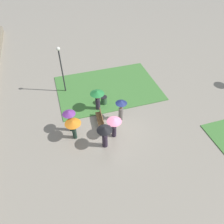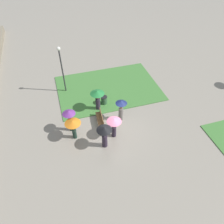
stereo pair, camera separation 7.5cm
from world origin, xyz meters
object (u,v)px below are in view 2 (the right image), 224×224
(crowd_person_green, at_px, (97,96))
(crowd_person_purple, at_px, (69,116))
(crowd_person_orange, at_px, (73,125))
(crowd_person_pink, at_px, (114,123))
(crowd_person_black, at_px, (104,133))
(park_bench, at_px, (101,120))
(trash_bin, at_px, (104,100))
(lamp_post, at_px, (61,64))
(crowd_person_navy, at_px, (121,107))

(crowd_person_green, relative_size, crowd_person_purple, 0.99)
(crowd_person_purple, xyz_separation_m, crowd_person_orange, (0.85, 0.12, -0.12))
(crowd_person_pink, bearing_deg, crowd_person_black, 103.29)
(crowd_person_pink, xyz_separation_m, crowd_person_orange, (-0.70, -2.86, 0.01))
(park_bench, relative_size, crowd_person_orange, 1.14)
(park_bench, bearing_deg, trash_bin, 163.54)
(trash_bin, relative_size, crowd_person_green, 0.40)
(lamp_post, bearing_deg, park_bench, 21.79)
(park_bench, bearing_deg, crowd_person_purple, -86.67)
(crowd_person_purple, height_order, crowd_person_orange, crowd_person_purple)
(crowd_person_green, height_order, crowd_person_black, crowd_person_black)
(crowd_person_green, bearing_deg, trash_bin, 52.78)
(lamp_post, relative_size, crowd_person_pink, 2.48)
(lamp_post, bearing_deg, crowd_person_purple, -3.13)
(crowd_person_purple, bearing_deg, crowd_person_green, 93.65)
(crowd_person_navy, relative_size, crowd_person_black, 1.00)
(crowd_person_navy, height_order, crowd_person_orange, crowd_person_navy)
(crowd_person_pink, bearing_deg, crowd_person_navy, -59.08)
(lamp_post, bearing_deg, crowd_person_navy, 36.42)
(park_bench, bearing_deg, lamp_post, -153.32)
(crowd_person_black, bearing_deg, crowd_person_navy, 166.77)
(crowd_person_orange, bearing_deg, crowd_person_green, -68.30)
(park_bench, relative_size, crowd_person_black, 1.02)
(crowd_person_navy, bearing_deg, trash_bin, 47.81)
(lamp_post, relative_size, trash_bin, 5.75)
(park_bench, distance_m, trash_bin, 2.51)
(park_bench, height_order, lamp_post, lamp_post)
(crowd_person_purple, relative_size, crowd_person_orange, 1.13)
(crowd_person_navy, relative_size, crowd_person_pink, 1.09)
(park_bench, height_order, crowd_person_pink, crowd_person_pink)
(crowd_person_black, bearing_deg, crowd_person_purple, -109.70)
(crowd_person_green, relative_size, crowd_person_orange, 1.12)
(trash_bin, distance_m, crowd_person_black, 4.80)
(trash_bin, relative_size, crowd_person_black, 0.40)
(lamp_post, bearing_deg, crowd_person_orange, -1.50)
(crowd_person_green, distance_m, crowd_person_orange, 3.58)
(park_bench, height_order, crowd_person_orange, crowd_person_orange)
(crowd_person_purple, xyz_separation_m, crowd_person_navy, (-0.00, 4.05, -0.20))
(crowd_person_purple, distance_m, crowd_person_pink, 3.36)
(crowd_person_green, distance_m, crowd_person_black, 4.05)
(lamp_post, xyz_separation_m, crowd_person_navy, (5.11, 3.77, -1.59))
(trash_bin, bearing_deg, park_bench, -21.35)
(lamp_post, bearing_deg, crowd_person_black, 13.64)
(crowd_person_purple, height_order, crowd_person_black, crowd_person_purple)
(crowd_person_black, relative_size, crowd_person_pink, 1.09)
(crowd_person_orange, bearing_deg, park_bench, -95.51)
(trash_bin, height_order, crowd_person_green, crowd_person_green)
(trash_bin, distance_m, crowd_person_pink, 3.95)
(park_bench, relative_size, crowd_person_purple, 1.01)
(lamp_post, relative_size, crowd_person_green, 2.29)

